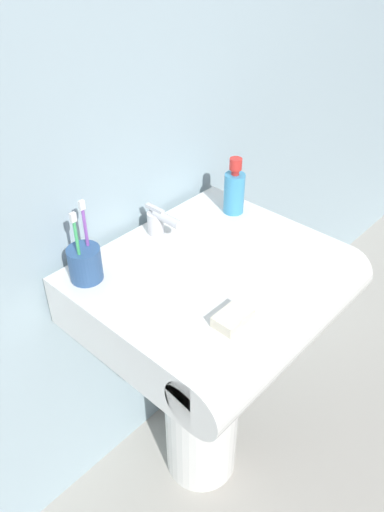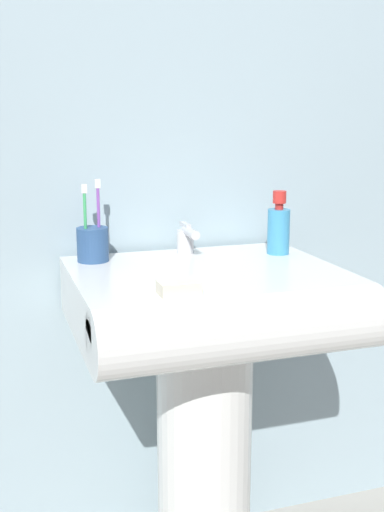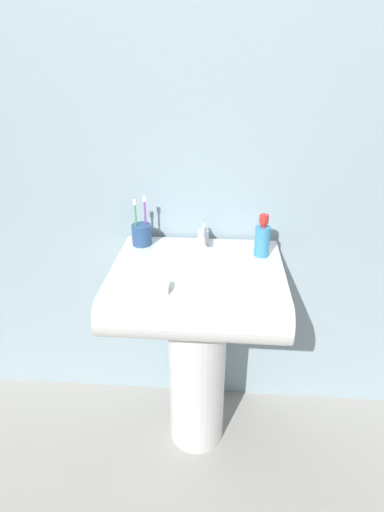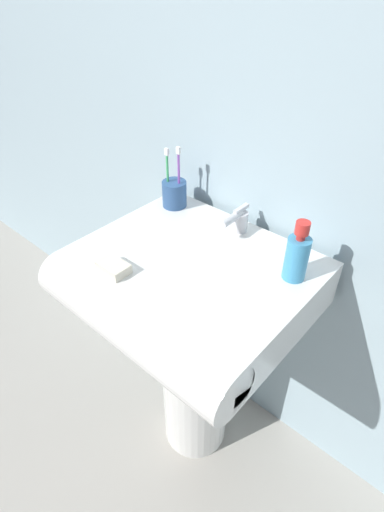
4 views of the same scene
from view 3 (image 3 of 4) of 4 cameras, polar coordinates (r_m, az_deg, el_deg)
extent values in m
plane|color=#ADA89E|center=(1.88, 0.66, -23.77)|extent=(6.00, 6.00, 0.00)
cube|color=#9EB7C1|center=(1.49, 1.62, 17.05)|extent=(5.00, 0.05, 2.40)
cylinder|color=white|center=(1.63, 0.73, -16.10)|extent=(0.22, 0.22, 0.68)
cube|color=white|center=(1.39, 0.82, -3.66)|extent=(0.58, 0.44, 0.13)
cylinder|color=white|center=(1.20, 0.14, -8.98)|extent=(0.58, 0.13, 0.13)
cylinder|color=silver|center=(1.49, 1.58, 2.71)|extent=(0.04, 0.04, 0.06)
cylinder|color=silver|center=(1.45, 1.52, 3.10)|extent=(0.02, 0.08, 0.02)
cube|color=silver|center=(1.48, 1.60, 4.15)|extent=(0.01, 0.06, 0.01)
cylinder|color=#2D5184|center=(1.50, -7.20, 3.04)|extent=(0.07, 0.07, 0.08)
cylinder|color=#3FB266|center=(1.48, -7.99, 4.63)|extent=(0.01, 0.01, 0.14)
cube|color=white|center=(1.45, -8.19, 7.61)|extent=(0.01, 0.01, 0.02)
cylinder|color=purple|center=(1.48, -6.66, 4.95)|extent=(0.01, 0.01, 0.15)
cube|color=white|center=(1.45, -6.84, 8.10)|extent=(0.01, 0.01, 0.02)
cylinder|color=#3F99CC|center=(1.42, 9.99, 2.10)|extent=(0.05, 0.05, 0.11)
cylinder|color=red|center=(1.40, 10.18, 4.40)|extent=(0.02, 0.02, 0.01)
cylinder|color=red|center=(1.39, 10.25, 5.24)|extent=(0.03, 0.03, 0.03)
cube|color=silver|center=(1.21, -5.05, -4.41)|extent=(0.08, 0.05, 0.02)
camera|label=1|loc=(0.97, -52.17, 20.75)|focal=35.00mm
camera|label=2|loc=(0.61, -80.24, -28.43)|focal=45.00mm
camera|label=4|loc=(0.74, 43.98, 17.97)|focal=28.00mm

